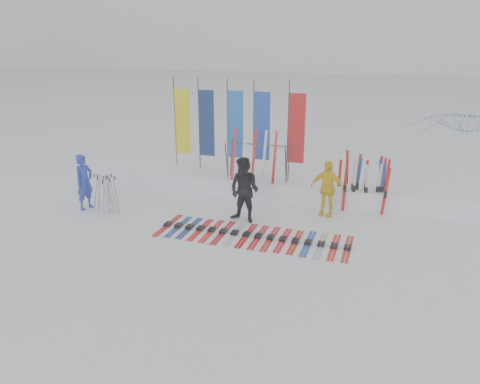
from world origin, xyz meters
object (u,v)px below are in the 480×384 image
(person_blue, at_px, (84,182))
(tent_canopy, at_px, (460,159))
(ski_rack, at_px, (258,156))
(person_black, at_px, (244,190))
(person_yellow, at_px, (327,188))
(ski_row, at_px, (253,235))

(person_blue, distance_m, tent_canopy, 11.68)
(person_blue, xyz_separation_m, ski_rack, (4.76, 2.79, 0.51))
(person_black, height_order, tent_canopy, tent_canopy)
(person_blue, bearing_deg, person_yellow, -65.67)
(person_black, distance_m, person_yellow, 2.51)
(person_yellow, bearing_deg, person_black, -141.93)
(person_black, bearing_deg, ski_rack, 110.06)
(person_blue, distance_m, ski_rack, 5.54)
(tent_canopy, xyz_separation_m, ski_rack, (-6.22, -1.14, -0.14))
(tent_canopy, distance_m, ski_row, 7.13)
(tent_canopy, distance_m, ski_rack, 6.33)
(person_blue, height_order, person_black, person_black)
(person_blue, relative_size, person_yellow, 1.02)
(person_blue, distance_m, person_black, 5.04)
(ski_row, height_order, ski_rack, ski_rack)
(person_black, relative_size, tent_canopy, 0.56)
(person_blue, relative_size, ski_row, 0.33)
(person_yellow, height_order, ski_row, person_yellow)
(ski_rack, bearing_deg, person_black, -83.52)
(person_yellow, bearing_deg, ski_rack, 165.35)
(tent_canopy, bearing_deg, ski_rack, -169.61)
(person_blue, relative_size, person_black, 0.91)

